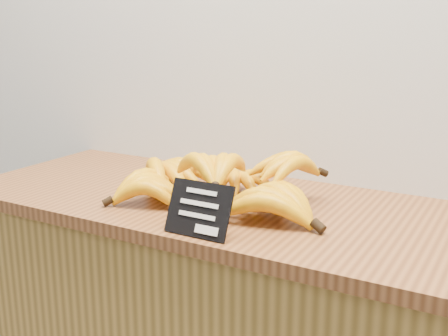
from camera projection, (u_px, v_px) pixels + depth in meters
counter_top at (234, 206)px, 1.32m from camera, size 1.35×0.54×0.03m
chalkboard_sign at (199, 209)px, 1.09m from camera, size 0.14×0.05×0.10m
banana_pile at (219, 182)px, 1.29m from camera, size 0.55×0.38×0.12m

